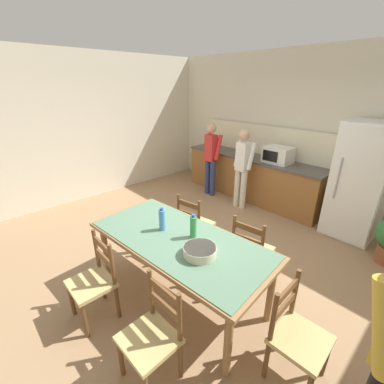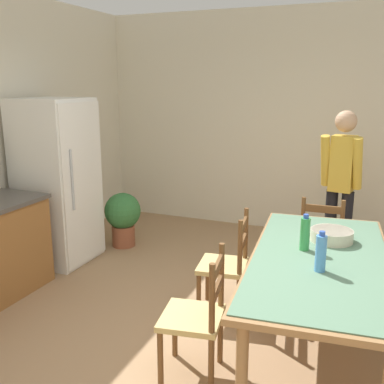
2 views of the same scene
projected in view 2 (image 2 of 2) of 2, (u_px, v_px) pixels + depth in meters
ground_plane at (206, 358)px, 3.30m from camera, size 8.32×8.32×0.00m
wall_right at (293, 123)px, 5.88m from camera, size 0.12×5.20×2.90m
refrigerator at (57, 182)px, 4.94m from camera, size 0.71×0.73×1.81m
dining_table at (320, 267)px, 3.16m from camera, size 2.11×1.13×0.79m
bottle_near_centre at (321, 253)px, 2.87m from camera, size 0.07×0.07×0.27m
bottle_off_centre at (305, 234)px, 3.24m from camera, size 0.07×0.07×0.27m
serving_bowl at (332, 235)px, 3.44m from camera, size 0.32×0.32×0.09m
chair_side_far_right at (227, 265)px, 3.87m from camera, size 0.47×0.46×0.91m
chair_head_end at (321, 241)px, 4.44m from camera, size 0.42×0.44×0.91m
chair_side_far_left at (197, 316)px, 3.02m from camera, size 0.48×0.46×0.91m
person_by_table at (341, 181)px, 4.78m from camera, size 0.33×0.46×1.69m
potted_plant at (123, 216)px, 5.48m from camera, size 0.44×0.44×0.67m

